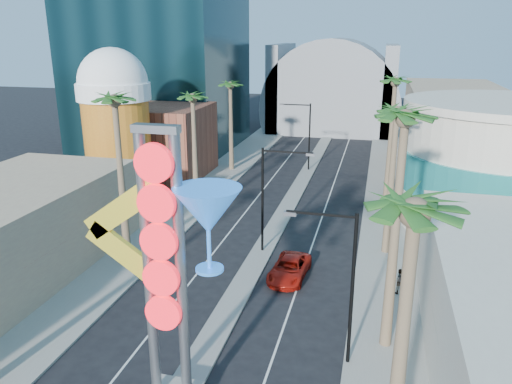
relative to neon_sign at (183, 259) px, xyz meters
name	(u,v)px	position (x,y,z in m)	size (l,w,h in m)	color
sidewalk_west	(208,186)	(-10.32, 32.04, -7.23)	(5.00, 100.00, 0.15)	gray
sidewalk_east	(391,199)	(8.68, 32.04, -7.23)	(5.00, 100.00, 0.15)	gray
median	(300,184)	(-0.82, 35.04, -7.23)	(1.60, 84.00, 0.15)	gray
brick_filler_west	(162,141)	(-16.82, 35.04, -3.31)	(10.00, 10.00, 8.00)	brown
filler_east	(451,129)	(15.18, 45.04, -2.31)	(10.00, 20.00, 10.00)	tan
beer_mug	(116,118)	(-17.82, 27.04, 0.54)	(7.00, 7.00, 14.50)	#AC4417
turquoise_building	(503,166)	(17.18, 27.04, -2.06)	(16.60, 16.60, 10.60)	beige
canopy	(333,104)	(-0.82, 69.04, -3.00)	(22.00, 16.00, 22.00)	slate
neon_sign	(183,259)	(0.00, 0.00, 0.00)	(6.53, 2.60, 12.55)	gray
streetlight_0	(270,191)	(-0.27, 17.04, -2.43)	(3.79, 0.25, 8.00)	black
streetlight_1	(305,130)	(-1.36, 41.04, -2.43)	(3.79, 0.25, 8.00)	black
streetlight_2	(343,275)	(5.91, 5.04, -2.47)	(3.45, 0.25, 8.00)	black
palm_1	(115,111)	(-9.82, 13.04, 3.52)	(2.40, 2.40, 12.70)	brown
palm_2	(193,104)	(-9.82, 27.04, 2.17)	(2.40, 2.40, 11.20)	brown
palm_3	(230,90)	(-9.82, 39.04, 2.17)	(2.40, 2.40, 11.20)	brown
palm_4	(413,234)	(8.18, -2.96, 3.07)	(2.40, 2.40, 12.20)	brown
palm_5	(404,135)	(8.18, 7.04, 3.96)	(2.40, 2.40, 13.20)	brown
palm_6	(396,121)	(8.18, 19.04, 2.62)	(2.40, 2.40, 11.70)	brown
palm_7	(395,90)	(8.18, 31.04, 3.52)	(2.40, 2.40, 12.70)	brown
red_pickup	(289,269)	(1.91, 13.38, -6.64)	(2.23, 4.84, 1.34)	#B6190E
pedestrian_b	(399,281)	(8.97, 12.71, -6.32)	(0.81, 0.63, 1.67)	gray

